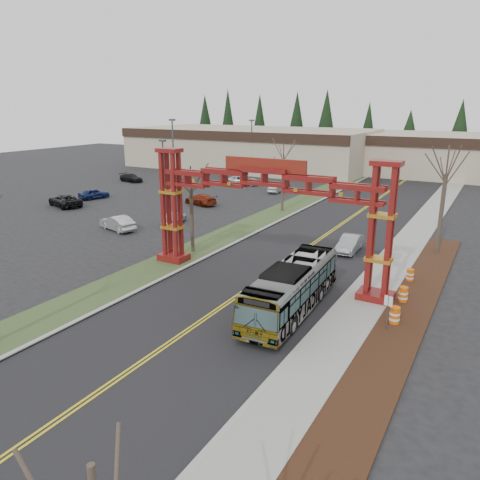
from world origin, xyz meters
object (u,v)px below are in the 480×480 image
Objects in this scene: parked_car_far_b at (243,180)px; bare_tree_right_far at (446,175)px; retail_building_west at (251,148)px; parked_car_near_c at (65,200)px; parked_car_far_a at (276,188)px; street_sign at (388,306)px; retail_building_east at (480,156)px; light_pole_near at (164,172)px; parked_car_near_b at (118,223)px; bare_tree_median_mid at (191,191)px; barrel_north at (410,276)px; gateway_arch at (264,197)px; parked_car_near_a at (174,217)px; barrel_south at (395,316)px; silver_sedan at (350,244)px; parked_car_far_c at (131,178)px; parked_car_mid_b at (94,194)px; light_pole_far at (252,144)px; transit_bus at (292,288)px; parked_car_mid_a at (200,199)px; barrel_mid at (403,295)px; light_pole_mid at (173,149)px; bare_tree_median_far at (283,161)px.

bare_tree_right_far is at bearing -140.13° from parked_car_far_b.
retail_building_west reaches higher than parked_car_near_c.
street_sign is at bearing 118.36° from parked_car_far_a.
light_pole_near is (-28.72, -49.37, 1.33)m from retail_building_east.
retail_building_west reaches higher than parked_car_near_b.
bare_tree_median_mid is at bearing 91.43° from parked_car_near_c.
gateway_arch is at bearing -154.25° from barrel_north.
parked_car_far_b reaches higher than parked_car_near_a.
barrel_south is at bearing 137.97° from parked_car_near_a.
bare_tree_right_far reaches higher than street_sign.
parked_car_near_b is at bearing 169.64° from parked_car_far_b.
silver_sedan is at bearing 123.02° from parked_car_far_a.
light_pole_near is at bearing 170.02° from silver_sedan.
street_sign reaches higher than silver_sedan.
street_sign is at bearing -156.39° from parked_car_far_b.
parked_car_far_c is at bearing 146.90° from barrel_south.
light_pole_far is (8.67, 27.85, 4.84)m from parked_car_mid_b.
transit_bus is at bearing -95.25° from retail_building_east.
light_pole_near is (-0.30, -6.54, 4.16)m from parked_car_mid_a.
retail_building_east is 7.33× the size of parked_car_far_b.
light_pole_far is 8.88× the size of barrel_mid.
barrel_south is (-0.22, -15.53, -6.04)m from bare_tree_right_far.
parked_car_far_b is at bearing 135.16° from barrel_north.
parked_car_near_b is 38.90m from light_pole_far.
parked_car_near_b is 0.61× the size of bare_tree_median_mid.
retail_building_east reaches higher than transit_bus.
barrel_mid is (41.87, -9.57, -0.22)m from parked_car_near_c.
barrel_mid is (37.77, -26.18, -5.27)m from light_pole_mid.
parked_car_near_b reaches higher than parked_car_near_a.
silver_sedan is 0.44× the size of light_pole_far.
gateway_arch reaches higher than parked_car_near_b.
parked_car_far_c is at bearing 153.62° from silver_sedan.
retail_building_east is 66.26m from transit_bus.
silver_sedan is at bearing -97.07° from retail_building_east.
parked_car_far_a is at bearing -109.55° from parked_car_near_a.
parked_car_mid_b is 43.23m from bare_tree_right_far.
bare_tree_median_far is 3.78× the size of street_sign.
retail_building_east is at bearing 42.71° from light_pole_mid.
barrel_south is at bearing -86.23° from barrel_north.
bare_tree_right_far reaches higher than bare_tree_median_far.
parked_car_far_c is 0.49× the size of bare_tree_right_far.
parked_car_near_b reaches higher than parked_car_far_b.
barrel_mid is at bearing -23.05° from light_pole_near.
parked_car_mid_b is 0.56× the size of bare_tree_median_mid.
retail_building_west is at bearing 134.09° from bare_tree_right_far.
light_pole_mid reaches higher than light_pole_far.
retail_building_west is 4.31× the size of transit_bus.
parked_car_far_a reaches higher than barrel_south.
light_pole_mid reaches higher than parked_car_near_a.
parked_car_mid_b is 3.70× the size of barrel_south.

